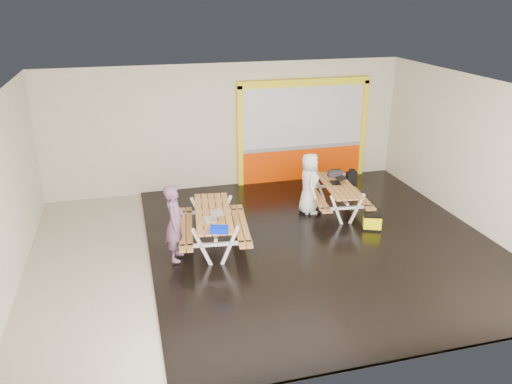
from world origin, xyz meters
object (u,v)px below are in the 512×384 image
object	(u,v)px
person_right	(309,183)
picnic_table_left	(213,220)
laptop_right	(337,181)
toolbox	(335,174)
dark_case	(312,209)
fluke_bag	(372,222)
laptop_left	(213,217)
blue_pouch	(219,229)
backpack	(352,178)
person_left	(175,223)
picnic_table_right	(338,191)

from	to	relation	value
person_right	picnic_table_left	bearing A→B (deg)	125.06
laptop_right	toolbox	distance (m)	0.47
dark_case	fluke_bag	size ratio (longest dim) A/B	0.70
laptop_left	dark_case	size ratio (longest dim) A/B	1.18
blue_pouch	picnic_table_left	bearing A→B (deg)	86.85
laptop_left	backpack	size ratio (longest dim) A/B	0.94
backpack	fluke_bag	world-z (taller)	backpack
toolbox	fluke_bag	distance (m)	1.87
blue_pouch	backpack	distance (m)	4.78
person_left	laptop_right	bearing A→B (deg)	-52.63
picnic_table_left	fluke_bag	distance (m)	3.76
laptop_right	backpack	distance (m)	0.74
blue_pouch	toolbox	xyz separation A→B (m)	(3.55, 2.60, -0.05)
person_left	person_right	xyz separation A→B (m)	(3.50, 1.65, -0.09)
person_left	dark_case	world-z (taller)	person_left
fluke_bag	blue_pouch	bearing A→B (deg)	-167.33
picnic_table_left	person_right	bearing A→B (deg)	24.77
person_left	person_right	bearing A→B (deg)	-48.07
laptop_right	blue_pouch	size ratio (longest dim) A/B	1.14
person_right	toolbox	world-z (taller)	person_right
picnic_table_left	backpack	world-z (taller)	backpack
picnic_table_right	laptop_right	bearing A→B (deg)	80.98
person_right	laptop_right	distance (m)	0.73
dark_case	fluke_bag	xyz separation A→B (m)	(0.99, -1.31, 0.11)
person_right	fluke_bag	world-z (taller)	person_right
toolbox	backpack	world-z (taller)	toolbox
picnic_table_left	blue_pouch	xyz separation A→B (m)	(-0.05, -0.98, 0.25)
backpack	toolbox	bearing A→B (deg)	176.74
person_right	dark_case	bearing A→B (deg)	-106.12
person_left	laptop_left	bearing A→B (deg)	-69.32
picnic_table_left	backpack	bearing A→B (deg)	21.87
person_left	dark_case	distance (m)	4.01
picnic_table_right	backpack	size ratio (longest dim) A/B	4.67
laptop_right	backpack	bearing A→B (deg)	35.53
person_left	blue_pouch	distance (m)	0.97
person_left	toolbox	bearing A→B (deg)	-48.12
picnic_table_right	picnic_table_left	bearing A→B (deg)	-162.60
picnic_table_right	blue_pouch	world-z (taller)	blue_pouch
backpack	dark_case	world-z (taller)	backpack
fluke_bag	picnic_table_right	bearing A→B (deg)	107.81
laptop_right	fluke_bag	xyz separation A→B (m)	(0.36, -1.30, -0.60)
laptop_left	fluke_bag	world-z (taller)	laptop_left
picnic_table_left	blue_pouch	world-z (taller)	blue_pouch
fluke_bag	toolbox	bearing A→B (deg)	97.51
picnic_table_right	toolbox	distance (m)	0.64
toolbox	fluke_bag	xyz separation A→B (m)	(0.23, -1.75, -0.63)
picnic_table_left	laptop_left	bearing A→B (deg)	-100.60
laptop_left	toolbox	distance (m)	4.09
picnic_table_right	laptop_right	world-z (taller)	laptop_right
picnic_table_right	person_right	world-z (taller)	person_right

